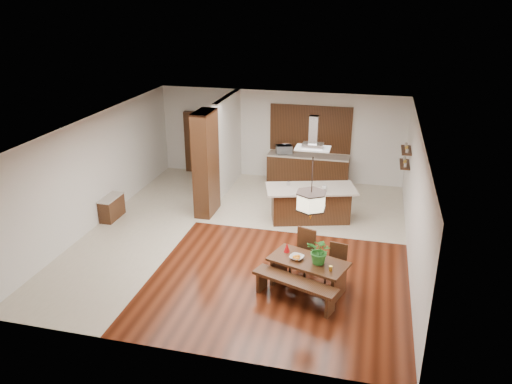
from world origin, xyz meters
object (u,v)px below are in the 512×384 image
(foliage_plant, at_px, (320,251))
(dining_chair_right, at_px, (335,265))
(hallway_console, at_px, (112,208))
(microwave, at_px, (284,149))
(range_hood, at_px, (314,133))
(dining_table, at_px, (308,268))
(dining_chair_left, at_px, (302,253))
(dining_bench, at_px, (295,291))
(island_cup, at_px, (325,187))
(fruit_bowl, at_px, (297,257))
(kitchen_island, at_px, (310,204))
(pendant_lantern, at_px, (312,189))

(foliage_plant, bearing_deg, dining_chair_right, 53.48)
(hallway_console, height_order, microwave, microwave)
(range_hood, relative_size, microwave, 1.82)
(dining_table, bearing_deg, dining_chair_left, 110.66)
(hallway_console, height_order, range_hood, range_hood)
(dining_chair_left, relative_size, foliage_plant, 1.78)
(dining_bench, bearing_deg, island_cup, 88.13)
(dining_chair_right, xyz_separation_m, fruit_bowl, (-0.78, -0.33, 0.26))
(hallway_console, xyz_separation_m, fruit_bowl, (5.46, -2.19, 0.38))
(kitchen_island, xyz_separation_m, island_cup, (0.36, -0.07, 0.52))
(dining_chair_right, distance_m, pendant_lantern, 1.91)
(island_cup, bearing_deg, kitchen_island, 169.75)
(fruit_bowl, bearing_deg, dining_chair_left, 87.57)
(dining_chair_left, xyz_separation_m, kitchen_island, (-0.20, 2.76, -0.00))
(pendant_lantern, distance_m, island_cup, 3.51)
(kitchen_island, bearing_deg, dining_chair_right, -88.72)
(fruit_bowl, distance_m, range_hood, 3.79)
(dining_table, relative_size, dining_chair_left, 1.75)
(pendant_lantern, xyz_separation_m, foliage_plant, (0.24, -0.07, -1.30))
(dining_bench, xyz_separation_m, dining_chair_right, (0.72, 0.88, 0.19))
(hallway_console, height_order, island_cup, island_cup)
(hallway_console, distance_m, pendant_lantern, 6.41)
(pendant_lantern, distance_m, foliage_plant, 1.32)
(island_cup, bearing_deg, pendant_lantern, -88.98)
(dining_chair_right, xyz_separation_m, microwave, (-2.23, 5.84, 0.65))
(dining_table, xyz_separation_m, foliage_plant, (0.24, -0.07, 0.46))
(dining_chair_left, bearing_deg, range_hood, 113.08)
(dining_chair_left, bearing_deg, hallway_console, -177.37)
(dining_chair_right, bearing_deg, microwave, 122.44)
(kitchen_island, distance_m, range_hood, 1.97)
(kitchen_island, bearing_deg, range_hood, 73.73)
(hallway_console, relative_size, pendant_lantern, 0.67)
(dining_chair_left, xyz_separation_m, island_cup, (0.16, 2.70, 0.52))
(fruit_bowl, xyz_separation_m, range_hood, (-0.17, 3.35, 1.77))
(dining_bench, xyz_separation_m, kitchen_island, (-0.24, 3.90, 0.25))
(dining_chair_right, bearing_deg, dining_chair_left, 172.93)
(dining_table, distance_m, dining_chair_left, 0.63)
(hallway_console, height_order, dining_bench, hallway_console)
(dining_chair_left, distance_m, range_hood, 3.40)
(dining_table, relative_size, kitchen_island, 0.69)
(dining_table, height_order, pendant_lantern, pendant_lantern)
(dining_bench, xyz_separation_m, fruit_bowl, (-0.06, 0.55, 0.45))
(pendant_lantern, relative_size, fruit_bowl, 4.59)
(dining_bench, bearing_deg, dining_table, 71.37)
(hallway_console, xyz_separation_m, pendant_lantern, (5.71, -2.20, 1.93))
(pendant_lantern, bearing_deg, range_hood, 97.15)
(dining_chair_right, xyz_separation_m, foliage_plant, (-0.30, -0.40, 0.51))
(dining_table, bearing_deg, dining_bench, -108.63)
(dining_bench, relative_size, microwave, 3.60)
(hallway_console, bearing_deg, fruit_bowl, -21.85)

